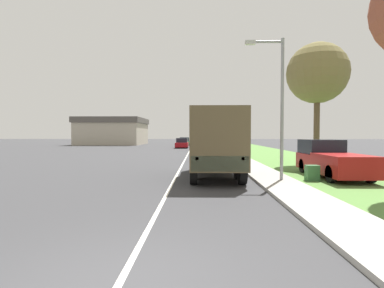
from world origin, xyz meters
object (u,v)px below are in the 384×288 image
(car_fourth_ahead, at_px, (184,142))
(car_third_ahead, at_px, (182,144))
(military_truck, at_px, (215,141))
(car_nearest_ahead, at_px, (205,152))
(car_second_ahead, at_px, (203,145))
(lamp_post, at_px, (277,94))
(pickup_truck, at_px, (330,159))

(car_fourth_ahead, bearing_deg, car_third_ahead, -89.41)
(military_truck, distance_m, car_third_ahead, 31.60)
(car_nearest_ahead, xyz_separation_m, car_fourth_ahead, (-3.20, 32.20, -0.00))
(car_nearest_ahead, relative_size, car_fourth_ahead, 0.97)
(car_second_ahead, height_order, lamp_post, lamp_post)
(military_truck, bearing_deg, car_second_ahead, 90.44)
(military_truck, bearing_deg, lamp_post, -26.48)
(car_nearest_ahead, relative_size, pickup_truck, 0.90)
(car_nearest_ahead, distance_m, car_second_ahead, 13.61)
(military_truck, distance_m, pickup_truck, 5.80)
(military_truck, bearing_deg, pickup_truck, 4.89)
(car_nearest_ahead, xyz_separation_m, car_second_ahead, (0.07, 13.61, 0.05))
(car_third_ahead, bearing_deg, military_truck, -83.93)
(car_third_ahead, bearing_deg, car_fourth_ahead, 90.59)
(military_truck, distance_m, car_fourth_ahead, 42.25)
(car_nearest_ahead, distance_m, car_fourth_ahead, 32.36)
(car_third_ahead, bearing_deg, pickup_truck, -73.68)
(car_third_ahead, height_order, car_fourth_ahead, car_fourth_ahead)
(car_fourth_ahead, xyz_separation_m, pickup_truck, (9.16, -41.61, 0.17))
(car_nearest_ahead, bearing_deg, car_second_ahead, 89.72)
(military_truck, relative_size, car_fourth_ahead, 1.36)
(car_second_ahead, height_order, pickup_truck, pickup_truck)
(car_nearest_ahead, bearing_deg, lamp_post, -75.78)
(car_third_ahead, relative_size, car_fourth_ahead, 0.92)
(lamp_post, bearing_deg, car_second_ahead, 96.37)
(car_second_ahead, bearing_deg, car_nearest_ahead, -90.28)
(car_nearest_ahead, bearing_deg, car_third_ahead, 98.18)
(car_nearest_ahead, bearing_deg, military_truck, -88.56)
(military_truck, xyz_separation_m, car_third_ahead, (-3.34, 31.41, -1.07))
(car_second_ahead, distance_m, car_third_ahead, 8.52)
(car_third_ahead, relative_size, lamp_post, 0.72)
(car_second_ahead, height_order, car_fourth_ahead, car_second_ahead)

